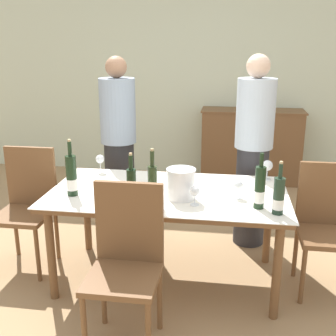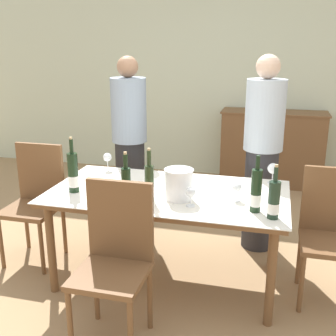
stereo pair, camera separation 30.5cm
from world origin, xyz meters
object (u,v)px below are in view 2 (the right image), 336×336
chair_right_end (331,227)px  person_host (130,146)px  wine_bottle_1 (73,174)px  wine_glass_3 (107,158)px  sideboard_cabinet (272,148)px  dining_table (168,200)px  wine_bottle_3 (274,201)px  wine_glass_0 (273,169)px  wine_bottle_0 (149,184)px  chair_near_front (115,253)px  ice_bucket (179,183)px  wine_bottle_2 (256,192)px  wine_glass_2 (237,188)px  wine_glass_1 (191,193)px  person_guest_left (262,155)px  chair_left_end (36,195)px  wine_bottle_4 (126,189)px

chair_right_end → person_host: bearing=157.0°
wine_bottle_1 → wine_glass_3: size_ratio=2.76×
sideboard_cabinet → dining_table: size_ratio=0.75×
wine_bottle_3 → wine_glass_0: (-0.02, 0.70, -0.00)m
wine_bottle_0 → wine_glass_3: (-0.57, 0.62, -0.02)m
chair_near_front → chair_right_end: bearing=30.9°
person_host → wine_bottle_0: bearing=-64.0°
wine_bottle_0 → chair_near_front: wine_bottle_0 is taller
ice_bucket → dining_table: bearing=130.4°
wine_bottle_0 → person_host: (-0.52, 1.07, -0.02)m
sideboard_cabinet → wine_glass_0: (0.03, -2.19, 0.37)m
wine_bottle_2 → dining_table: bearing=160.5°
wine_glass_0 → wine_glass_2: 0.50m
wine_bottle_1 → wine_glass_1: (0.89, -0.06, -0.05)m
chair_right_end → person_guest_left: bearing=128.7°
wine_bottle_1 → chair_near_front: bearing=-44.9°
wine_bottle_2 → person_guest_left: 0.97m
wine_glass_2 → chair_left_end: 1.70m
wine_glass_3 → chair_left_end: bearing=-150.2°
ice_bucket → wine_bottle_0: wine_bottle_0 is taller
wine_glass_0 → person_host: size_ratio=0.10×
wine_glass_0 → wine_bottle_2: bearing=-98.9°
wine_bottle_1 → wine_bottle_4: 0.53m
chair_left_end → wine_glass_2: bearing=-5.1°
wine_bottle_2 → wine_glass_0: bearing=81.1°
wine_bottle_1 → person_guest_left: size_ratio=0.24×
sideboard_cabinet → wine_bottle_1: wine_bottle_1 is taller
wine_bottle_1 → wine_bottle_3: bearing=-5.2°
wine_bottle_0 → wine_bottle_4: size_ratio=0.97×
wine_glass_3 → chair_near_front: bearing=-65.8°
wine_glass_2 → chair_near_front: size_ratio=0.13×
sideboard_cabinet → wine_bottle_2: size_ratio=3.46×
dining_table → chair_right_end: bearing=4.4°
wine_bottle_0 → wine_glass_2: size_ratio=2.90×
dining_table → wine_glass_1: size_ratio=13.04×
wine_glass_1 → wine_glass_2: bearing=32.9°
dining_table → wine_glass_2: wine_glass_2 is taller
chair_left_end → wine_bottle_3: bearing=-11.7°
ice_bucket → chair_near_front: chair_near_front is taller
wine_glass_1 → wine_glass_2: wine_glass_1 is taller
wine_bottle_3 → wine_glass_3: 1.57m
wine_bottle_0 → wine_bottle_1: bearing=175.4°
dining_table → wine_glass_1: wine_glass_1 is taller
sideboard_cabinet → chair_left_end: bearing=-127.1°
person_guest_left → chair_left_end: bearing=-160.2°
wine_glass_0 → ice_bucket: bearing=-140.5°
sideboard_cabinet → dining_table: bearing=-105.5°
wine_glass_1 → wine_glass_3: bearing=143.4°
dining_table → wine_bottle_1: size_ratio=4.24×
chair_near_front → person_host: person_host is taller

